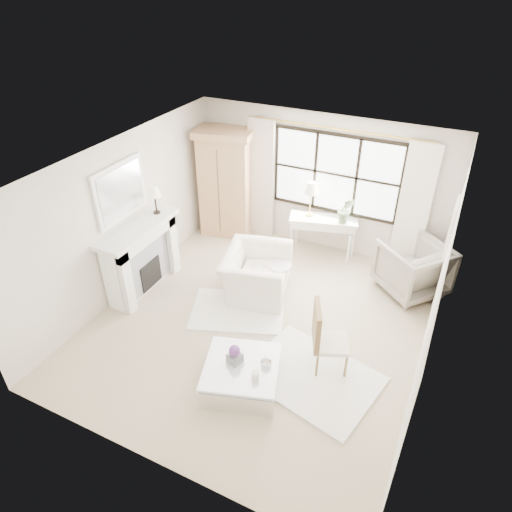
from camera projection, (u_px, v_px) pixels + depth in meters
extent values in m
plane|color=#C2AD90|center=(258.00, 322.00, 7.45)|extent=(5.50, 5.50, 0.00)
plane|color=silver|center=(259.00, 167.00, 5.96)|extent=(5.50, 5.50, 0.00)
plane|color=beige|center=(320.00, 183.00, 8.77)|extent=(5.00, 0.00, 5.00)
plane|color=silver|center=(142.00, 386.00, 4.64)|extent=(5.00, 0.00, 5.00)
plane|color=beige|center=(123.00, 218.00, 7.61)|extent=(0.00, 5.50, 5.50)
plane|color=beige|center=(435.00, 300.00, 5.80)|extent=(0.00, 5.50, 5.50)
cube|color=white|center=(336.00, 174.00, 8.51)|extent=(2.40, 0.02, 1.50)
cylinder|color=#AC8C3B|center=(339.00, 129.00, 7.99)|extent=(3.30, 0.04, 0.04)
cube|color=beige|center=(261.00, 180.00, 9.20)|extent=(0.55, 0.10, 2.47)
cube|color=white|center=(414.00, 210.00, 8.11)|extent=(0.55, 0.10, 2.47)
cube|color=white|center=(140.00, 259.00, 7.96)|extent=(0.34, 1.50, 1.18)
cube|color=#A9A9B0|center=(148.00, 264.00, 7.93)|extent=(0.03, 1.22, 0.97)
cube|color=black|center=(150.00, 274.00, 8.04)|extent=(0.06, 0.52, 0.50)
cube|color=white|center=(137.00, 228.00, 7.60)|extent=(0.58, 1.66, 0.08)
cube|color=white|center=(120.00, 192.00, 7.33)|extent=(0.05, 1.15, 0.95)
cube|color=silver|center=(122.00, 192.00, 7.32)|extent=(0.02, 1.00, 0.80)
cube|color=white|center=(451.00, 226.00, 6.98)|extent=(0.04, 0.62, 0.82)
cube|color=beige|center=(450.00, 226.00, 6.99)|extent=(0.01, 0.52, 0.72)
cylinder|color=black|center=(157.00, 212.00, 7.94)|extent=(0.12, 0.12, 0.03)
cylinder|color=black|center=(156.00, 204.00, 7.85)|extent=(0.03, 0.03, 0.30)
cone|color=#F4E8C7|center=(154.00, 191.00, 7.72)|extent=(0.22, 0.22, 0.18)
cube|color=tan|center=(226.00, 187.00, 9.34)|extent=(1.10, 0.79, 2.10)
cube|color=tan|center=(224.00, 133.00, 8.72)|extent=(1.24, 0.91, 0.14)
cube|color=white|center=(323.00, 223.00, 8.82)|extent=(1.30, 0.73, 0.14)
cube|color=white|center=(324.00, 219.00, 8.77)|extent=(1.37, 0.78, 0.06)
cylinder|color=#A67F39|center=(309.00, 214.00, 8.85)|extent=(0.14, 0.14, 0.03)
cylinder|color=#A67F39|center=(310.00, 203.00, 8.71)|extent=(0.02, 0.02, 0.46)
cone|color=beige|center=(311.00, 188.00, 8.53)|extent=(0.28, 0.28, 0.22)
imported|color=#5C764E|center=(346.00, 210.00, 8.46)|extent=(0.34, 0.30, 0.52)
cylinder|color=white|center=(279.00, 288.00, 8.21)|extent=(0.26, 0.26, 0.03)
cylinder|color=white|center=(280.00, 277.00, 8.08)|extent=(0.06, 0.06, 0.44)
cylinder|color=white|center=(280.00, 266.00, 7.95)|extent=(0.40, 0.40, 0.03)
cube|color=white|center=(238.00, 310.00, 7.69)|extent=(1.81, 1.55, 0.03)
cube|color=white|center=(312.00, 377.00, 6.47)|extent=(2.02, 1.69, 0.03)
imported|color=white|center=(256.00, 273.00, 7.92)|extent=(1.32, 1.44, 0.80)
imported|color=gray|center=(413.00, 268.00, 7.93)|extent=(1.44, 1.44, 0.94)
cube|color=white|center=(331.00, 343.00, 6.41)|extent=(0.61, 0.62, 0.07)
cube|color=olive|center=(317.00, 326.00, 6.24)|extent=(0.24, 0.46, 0.60)
cube|color=white|center=(242.00, 376.00, 6.29)|extent=(1.25, 1.25, 0.32)
cube|color=silver|center=(242.00, 366.00, 6.18)|extent=(1.25, 1.25, 0.04)
cube|color=slate|center=(235.00, 358.00, 6.19)|extent=(0.22, 0.22, 0.13)
sphere|color=#62317B|center=(234.00, 350.00, 6.11)|extent=(0.15, 0.15, 0.15)
cylinder|color=beige|center=(255.00, 376.00, 5.93)|extent=(0.10, 0.10, 0.12)
imported|color=white|center=(266.00, 361.00, 6.12)|extent=(0.17, 0.17, 0.16)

